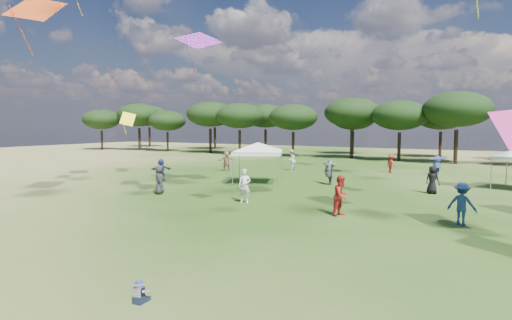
{
  "coord_description": "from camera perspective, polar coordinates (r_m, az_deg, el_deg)",
  "views": [
    {
      "loc": [
        7.16,
        -5.05,
        4.11
      ],
      "look_at": [
        0.87,
        6.0,
        3.05
      ],
      "focal_mm": 30.0,
      "sensor_mm": 36.0,
      "label": 1
    }
  ],
  "objects": [
    {
      "name": "festival_crowd",
      "position": [
        29.33,
        12.4,
        -1.67
      ],
      "size": [
        29.43,
        20.82,
        1.89
      ],
      "color": "#28282C",
      "rests_on": "ground"
    },
    {
      "name": "toddler",
      "position": [
        10.64,
        -15.23,
        -16.73
      ],
      "size": [
        0.37,
        0.4,
        0.54
      ],
      "rotation": [
        0.0,
        0.0,
        0.09
      ],
      "color": "black",
      "rests_on": "ground"
    },
    {
      "name": "tree_line",
      "position": [
        52.69,
        24.57,
        5.77
      ],
      "size": [
        108.78,
        17.63,
        7.77
      ],
      "color": "black",
      "rests_on": "ground"
    },
    {
      "name": "tent_left",
      "position": [
        29.62,
        0.28,
        2.13
      ],
      "size": [
        6.09,
        6.09,
        3.17
      ],
      "rotation": [
        0.0,
        0.0,
        0.41
      ],
      "color": "gray",
      "rests_on": "ground"
    }
  ]
}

